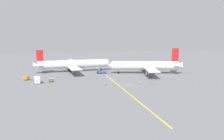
{
  "coord_description": "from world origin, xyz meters",
  "views": [
    {
      "loc": [
        -42.32,
        -86.99,
        20.88
      ],
      "look_at": [
        0.93,
        23.48,
        4.0
      ],
      "focal_mm": 32.37,
      "sensor_mm": 36.0,
      "label": 1
    }
  ],
  "objects_px": {
    "gse_baggage_cart_trailing": "(51,80)",
    "gse_catering_truck_tall": "(37,80)",
    "ground_crew_marshaller_foreground": "(105,84)",
    "ground_crew_ramp_agent_by_cones": "(150,83)",
    "pushback_tug": "(101,72)",
    "airliner_being_pushed": "(145,66)",
    "jet_bridge": "(75,62)",
    "airliner_at_gate_left": "(74,64)",
    "gse_container_dolly_flat": "(26,78)",
    "ground_crew_wing_walker_right": "(140,83)"
  },
  "relations": [
    {
      "from": "gse_baggage_cart_trailing",
      "to": "gse_catering_truck_tall",
      "type": "distance_m",
      "value": 7.01
    },
    {
      "from": "ground_crew_marshaller_foreground",
      "to": "ground_crew_ramp_agent_by_cones",
      "type": "xyz_separation_m",
      "value": [
        20.92,
        -5.71,
        -0.02
      ]
    },
    {
      "from": "pushback_tug",
      "to": "gse_catering_truck_tall",
      "type": "xyz_separation_m",
      "value": [
        -39.92,
        -18.22,
        0.58
      ]
    },
    {
      "from": "gse_catering_truck_tall",
      "to": "airliner_being_pushed",
      "type": "bearing_deg",
      "value": 5.91
    },
    {
      "from": "jet_bridge",
      "to": "ground_crew_marshaller_foreground",
      "type": "bearing_deg",
      "value": -90.36
    },
    {
      "from": "ground_crew_marshaller_foreground",
      "to": "ground_crew_ramp_agent_by_cones",
      "type": "relative_size",
      "value": 1.02
    },
    {
      "from": "ground_crew_marshaller_foreground",
      "to": "ground_crew_ramp_agent_by_cones",
      "type": "bearing_deg",
      "value": -15.26
    },
    {
      "from": "airliner_at_gate_left",
      "to": "jet_bridge",
      "type": "distance_m",
      "value": 28.36
    },
    {
      "from": "gse_container_dolly_flat",
      "to": "ground_crew_wing_walker_right",
      "type": "height_order",
      "value": "gse_container_dolly_flat"
    },
    {
      "from": "gse_baggage_cart_trailing",
      "to": "ground_crew_marshaller_foreground",
      "type": "xyz_separation_m",
      "value": [
        23.48,
        -18.48,
        -0.03
      ]
    },
    {
      "from": "gse_baggage_cart_trailing",
      "to": "jet_bridge",
      "type": "height_order",
      "value": "jet_bridge"
    },
    {
      "from": "airliner_at_gate_left",
      "to": "pushback_tug",
      "type": "relative_size",
      "value": 5.76
    },
    {
      "from": "ground_crew_ramp_agent_by_cones",
      "to": "ground_crew_marshaller_foreground",
      "type": "bearing_deg",
      "value": 164.74
    },
    {
      "from": "ground_crew_wing_walker_right",
      "to": "jet_bridge",
      "type": "distance_m",
      "value": 83.83
    },
    {
      "from": "gse_catering_truck_tall",
      "to": "ground_crew_wing_walker_right",
      "type": "distance_m",
      "value": 51.26
    },
    {
      "from": "gse_container_dolly_flat",
      "to": "gse_baggage_cart_trailing",
      "type": "distance_m",
      "value": 15.95
    },
    {
      "from": "airliner_at_gate_left",
      "to": "airliner_being_pushed",
      "type": "bearing_deg",
      "value": -31.81
    },
    {
      "from": "pushback_tug",
      "to": "jet_bridge",
      "type": "bearing_deg",
      "value": 102.14
    },
    {
      "from": "gse_catering_truck_tall",
      "to": "ground_crew_marshaller_foreground",
      "type": "relative_size",
      "value": 3.81
    },
    {
      "from": "gse_container_dolly_flat",
      "to": "ground_crew_wing_walker_right",
      "type": "xyz_separation_m",
      "value": [
        51.48,
        -33.4,
        -0.38
      ]
    },
    {
      "from": "airliner_at_gate_left",
      "to": "jet_bridge",
      "type": "relative_size",
      "value": 2.28
    },
    {
      "from": "pushback_tug",
      "to": "ground_crew_marshaller_foreground",
      "type": "relative_size",
      "value": 5.82
    },
    {
      "from": "jet_bridge",
      "to": "airliner_at_gate_left",
      "type": "bearing_deg",
      "value": -102.26
    },
    {
      "from": "airliner_being_pushed",
      "to": "gse_catering_truck_tall",
      "type": "bearing_deg",
      "value": -174.09
    },
    {
      "from": "ground_crew_wing_walker_right",
      "to": "ground_crew_marshaller_foreground",
      "type": "bearing_deg",
      "value": 164.51
    },
    {
      "from": "ground_crew_ramp_agent_by_cones",
      "to": "jet_bridge",
      "type": "xyz_separation_m",
      "value": [
        -20.44,
        83.59,
        3.27
      ]
    },
    {
      "from": "airliner_being_pushed",
      "to": "airliner_at_gate_left",
      "type": "bearing_deg",
      "value": 148.19
    },
    {
      "from": "airliner_at_gate_left",
      "to": "jet_bridge",
      "type": "xyz_separation_m",
      "value": [
        6.02,
        27.69,
        -1.14
      ]
    },
    {
      "from": "airliner_at_gate_left",
      "to": "ground_crew_ramp_agent_by_cones",
      "type": "bearing_deg",
      "value": -64.68
    },
    {
      "from": "airliner_at_gate_left",
      "to": "airliner_being_pushed",
      "type": "xyz_separation_m",
      "value": [
        41.69,
        -25.86,
        0.03
      ]
    },
    {
      "from": "airliner_at_gate_left",
      "to": "gse_baggage_cart_trailing",
      "type": "relative_size",
      "value": 19.54
    },
    {
      "from": "airliner_being_pushed",
      "to": "jet_bridge",
      "type": "bearing_deg",
      "value": 123.67
    },
    {
      "from": "gse_baggage_cart_trailing",
      "to": "ground_crew_ramp_agent_by_cones",
      "type": "bearing_deg",
      "value": -28.59
    },
    {
      "from": "gse_container_dolly_flat",
      "to": "ground_crew_marshaller_foreground",
      "type": "xyz_separation_m",
      "value": [
        35.49,
        -28.96,
        -0.34
      ]
    },
    {
      "from": "airliner_at_gate_left",
      "to": "airliner_being_pushed",
      "type": "relative_size",
      "value": 1.16
    },
    {
      "from": "gse_container_dolly_flat",
      "to": "airliner_being_pushed",
      "type": "bearing_deg",
      "value": -3.7
    },
    {
      "from": "airliner_at_gate_left",
      "to": "jet_bridge",
      "type": "bearing_deg",
      "value": 77.74
    },
    {
      "from": "gse_catering_truck_tall",
      "to": "ground_crew_marshaller_foreground",
      "type": "xyz_separation_m",
      "value": [
        30.35,
        -17.45,
        -0.93
      ]
    },
    {
      "from": "airliner_at_gate_left",
      "to": "pushback_tug",
      "type": "xyz_separation_m",
      "value": [
        15.1,
        -14.52,
        -4.04
      ]
    },
    {
      "from": "ground_crew_marshaller_foreground",
      "to": "jet_bridge",
      "type": "bearing_deg",
      "value": 89.64
    },
    {
      "from": "airliner_at_gate_left",
      "to": "gse_catering_truck_tall",
      "type": "bearing_deg",
      "value": -127.16
    },
    {
      "from": "ground_crew_wing_walker_right",
      "to": "ground_crew_ramp_agent_by_cones",
      "type": "xyz_separation_m",
      "value": [
        4.93,
        -1.28,
        0.02
      ]
    },
    {
      "from": "gse_container_dolly_flat",
      "to": "ground_crew_marshaller_foreground",
      "type": "height_order",
      "value": "gse_container_dolly_flat"
    },
    {
      "from": "ground_crew_marshaller_foreground",
      "to": "jet_bridge",
      "type": "relative_size",
      "value": 0.07
    },
    {
      "from": "airliner_being_pushed",
      "to": "jet_bridge",
      "type": "relative_size",
      "value": 1.97
    },
    {
      "from": "ground_crew_wing_walker_right",
      "to": "ground_crew_ramp_agent_by_cones",
      "type": "bearing_deg",
      "value": -14.52
    },
    {
      "from": "gse_baggage_cart_trailing",
      "to": "ground_crew_ramp_agent_by_cones",
      "type": "height_order",
      "value": "gse_baggage_cart_trailing"
    },
    {
      "from": "gse_catering_truck_tall",
      "to": "airliner_at_gate_left",
      "type": "bearing_deg",
      "value": 52.84
    },
    {
      "from": "gse_catering_truck_tall",
      "to": "jet_bridge",
      "type": "xyz_separation_m",
      "value": [
        30.84,
        60.43,
        2.33
      ]
    },
    {
      "from": "gse_container_dolly_flat",
      "to": "ground_crew_ramp_agent_by_cones",
      "type": "height_order",
      "value": "gse_container_dolly_flat"
    }
  ]
}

